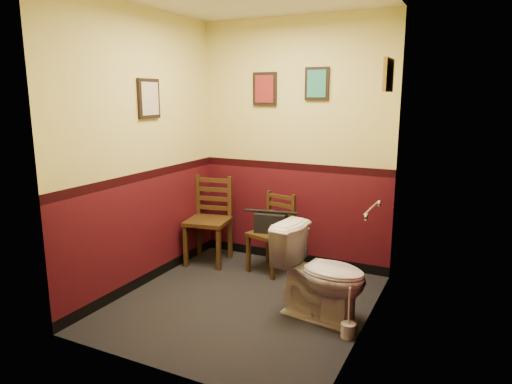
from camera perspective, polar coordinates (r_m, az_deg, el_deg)
floor at (r=4.35m, az=-1.49°, el=-13.61°), size 2.20×2.40×0.00m
wall_back at (r=5.05m, az=4.79°, el=5.91°), size 2.20×0.00×2.70m
wall_front at (r=2.97m, az=-12.46°, el=1.39°), size 2.20×0.00×2.70m
wall_left at (r=4.58m, az=-13.93°, el=4.97°), size 0.00×2.40×2.70m
wall_right at (r=3.59m, az=14.16°, el=3.11°), size 0.00×2.40×2.70m
grab_bar at (r=3.91m, az=14.21°, el=-2.15°), size 0.05×0.56×0.06m
framed_print_back_a at (r=5.14m, az=1.10°, el=12.75°), size 0.28×0.04×0.36m
framed_print_back_b at (r=4.92m, az=7.62°, el=13.27°), size 0.26×0.04×0.34m
framed_print_left at (r=4.61m, az=-13.24°, el=11.29°), size 0.04×0.30×0.38m
framed_print_right at (r=4.15m, az=16.20°, el=13.86°), size 0.04×0.34×0.28m
toilet at (r=3.97m, az=8.11°, el=-10.13°), size 0.86×0.55×0.79m
toilet_brush at (r=3.84m, az=11.45°, el=-16.46°), size 0.12×0.12×0.42m
chair_left at (r=5.23m, az=-5.84°, el=-3.51°), size 0.53×0.53×0.98m
chair_right at (r=4.95m, az=2.12°, el=-5.13°), size 0.48×0.48×0.85m
handbag at (r=4.88m, az=1.85°, el=-3.85°), size 0.35×0.22×0.24m
tp_stack at (r=5.12m, az=4.05°, el=-7.67°), size 0.22×0.13×0.38m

